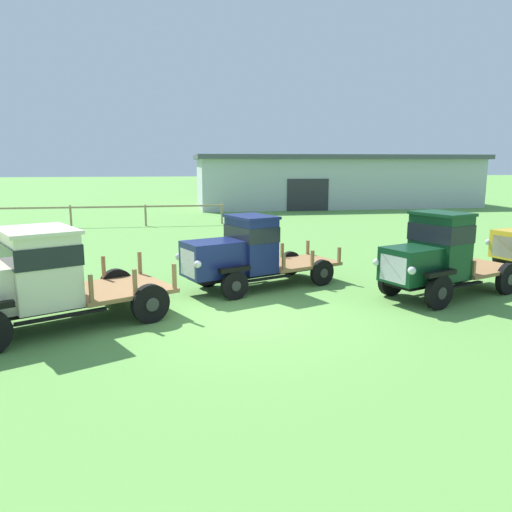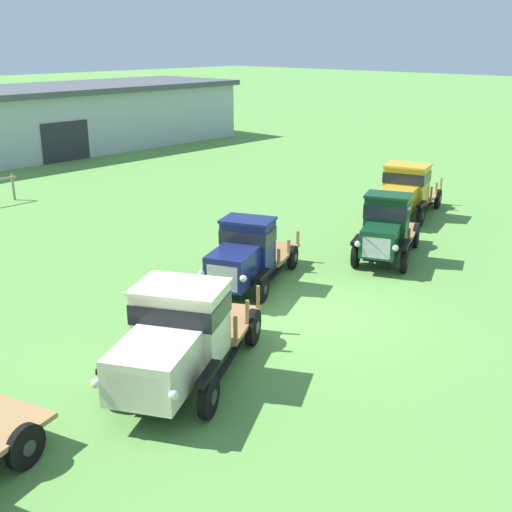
{
  "view_description": "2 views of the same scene",
  "coord_description": "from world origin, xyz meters",
  "px_view_note": "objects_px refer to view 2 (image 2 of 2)",
  "views": [
    {
      "loc": [
        -1.65,
        -11.21,
        3.63
      ],
      "look_at": [
        0.6,
        2.57,
        1.0
      ],
      "focal_mm": 35.0,
      "sensor_mm": 36.0,
      "label": 1
    },
    {
      "loc": [
        -12.81,
        -9.74,
        7.19
      ],
      "look_at": [
        0.6,
        2.57,
        1.0
      ],
      "focal_mm": 45.0,
      "sensor_mm": 36.0,
      "label": 2
    }
  ],
  "objects_px": {
    "vintage_truck_far_side": "(386,228)",
    "vintage_truck_back_of_row": "(404,190)",
    "vintage_truck_second_in_line": "(177,336)",
    "vintage_truck_midrow_center": "(246,254)",
    "farm_shed": "(76,116)"
  },
  "relations": [
    {
      "from": "vintage_truck_far_side",
      "to": "vintage_truck_back_of_row",
      "type": "distance_m",
      "value": 5.91
    },
    {
      "from": "vintage_truck_back_of_row",
      "to": "vintage_truck_far_side",
      "type": "bearing_deg",
      "value": -155.75
    },
    {
      "from": "vintage_truck_second_in_line",
      "to": "vintage_truck_midrow_center",
      "type": "distance_m",
      "value": 5.9
    },
    {
      "from": "vintage_truck_midrow_center",
      "to": "vintage_truck_far_side",
      "type": "xyz_separation_m",
      "value": [
        4.97,
        -1.75,
        0.08
      ]
    },
    {
      "from": "vintage_truck_far_side",
      "to": "vintage_truck_back_of_row",
      "type": "relative_size",
      "value": 0.87
    },
    {
      "from": "vintage_truck_second_in_line",
      "to": "vintage_truck_far_side",
      "type": "height_order",
      "value": "vintage_truck_far_side"
    },
    {
      "from": "vintage_truck_second_in_line",
      "to": "vintage_truck_midrow_center",
      "type": "relative_size",
      "value": 1.1
    },
    {
      "from": "farm_shed",
      "to": "vintage_truck_midrow_center",
      "type": "relative_size",
      "value": 4.6
    },
    {
      "from": "farm_shed",
      "to": "vintage_truck_midrow_center",
      "type": "height_order",
      "value": "farm_shed"
    },
    {
      "from": "vintage_truck_second_in_line",
      "to": "vintage_truck_back_of_row",
      "type": "relative_size",
      "value": 1.02
    },
    {
      "from": "farm_shed",
      "to": "vintage_truck_far_side",
      "type": "distance_m",
      "value": 29.32
    },
    {
      "from": "farm_shed",
      "to": "vintage_truck_back_of_row",
      "type": "relative_size",
      "value": 4.24
    },
    {
      "from": "farm_shed",
      "to": "vintage_truck_second_in_line",
      "type": "height_order",
      "value": "farm_shed"
    },
    {
      "from": "vintage_truck_second_in_line",
      "to": "vintage_truck_far_side",
      "type": "xyz_separation_m",
      "value": [
        10.12,
        1.11,
        -0.03
      ]
    },
    {
      "from": "farm_shed",
      "to": "vintage_truck_midrow_center",
      "type": "xyz_separation_m",
      "value": [
        -11.39,
        -26.84,
        -1.04
      ]
    }
  ]
}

